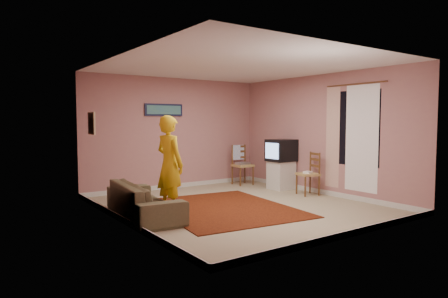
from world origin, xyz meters
TOP-DOWN VIEW (x-y plane):
  - ground at (0.00, 0.00)m, footprint 5.00×5.00m
  - wall_back at (0.00, 2.50)m, footprint 4.50×0.02m
  - wall_front at (0.00, -2.50)m, footprint 4.50×0.02m
  - wall_left at (-2.25, 0.00)m, footprint 0.02×5.00m
  - wall_right at (2.25, 0.00)m, footprint 0.02×5.00m
  - ceiling at (0.00, 0.00)m, footprint 4.50×5.00m
  - baseboard_back at (0.00, 2.49)m, footprint 4.50×0.02m
  - baseboard_front at (0.00, -2.49)m, footprint 4.50×0.02m
  - baseboard_left at (-2.24, 0.00)m, footprint 0.02×5.00m
  - baseboard_right at (2.24, 0.00)m, footprint 0.02×5.00m
  - window at (2.24, -0.90)m, footprint 0.01×1.10m
  - curtain_sheer at (2.23, -1.05)m, footprint 0.01×0.75m
  - curtain_floral at (2.21, -0.35)m, footprint 0.01×0.35m
  - curtain_rod at (2.20, -0.90)m, footprint 0.02×1.40m
  - picture_back at (-0.30, 2.47)m, footprint 0.95×0.04m
  - picture_left at (-2.22, 1.60)m, footprint 0.04×0.38m
  - area_rug at (-0.36, -0.00)m, footprint 2.61×3.11m
  - tv_cabinet at (1.95, 0.92)m, footprint 0.52×0.47m
  - crt_tv at (1.94, 0.92)m, footprint 0.61×0.54m
  - chair_a at (1.62, 1.97)m, footprint 0.47×0.45m
  - dvd_player at (1.62, 1.97)m, footprint 0.34×0.24m
  - blue_throw at (1.62, 2.16)m, footprint 0.35×0.04m
  - chair_b at (1.91, 0.05)m, footprint 0.49×0.51m
  - game_console at (1.91, 0.05)m, footprint 0.23×0.20m
  - sofa at (-1.80, 0.21)m, footprint 0.96×2.03m
  - person at (-1.31, 0.22)m, footprint 0.50×0.68m

SIDE VIEW (x-z plane):
  - ground at x=0.00m, z-range 0.00..0.00m
  - area_rug at x=-0.36m, z-range 0.00..0.02m
  - baseboard_back at x=0.00m, z-range 0.00..0.10m
  - baseboard_front at x=0.00m, z-range 0.00..0.10m
  - baseboard_left at x=-2.24m, z-range 0.00..0.10m
  - baseboard_right at x=2.24m, z-range 0.00..0.10m
  - sofa at x=-1.80m, z-range 0.00..0.57m
  - tv_cabinet at x=1.95m, z-range 0.00..0.66m
  - game_console at x=1.91m, z-range 0.47..0.51m
  - dvd_player at x=1.62m, z-range 0.51..0.56m
  - chair_b at x=1.91m, z-range 0.31..0.81m
  - chair_a at x=1.62m, z-range 0.34..0.87m
  - blue_throw at x=1.62m, z-range 0.61..0.98m
  - person at x=-1.31m, z-range 0.00..1.69m
  - crt_tv at x=1.94m, z-range 0.66..1.17m
  - curtain_sheer at x=2.23m, z-range 0.20..2.30m
  - curtain_floral at x=2.21m, z-range 0.20..2.30m
  - wall_back at x=0.00m, z-range 0.00..2.60m
  - wall_front at x=0.00m, z-range 0.00..2.60m
  - wall_left at x=-2.25m, z-range 0.00..2.60m
  - wall_right at x=2.25m, z-range 0.00..2.60m
  - window at x=2.24m, z-range 0.70..2.20m
  - picture_left at x=-2.22m, z-range 1.34..1.76m
  - picture_back at x=-0.30m, z-range 1.71..1.99m
  - curtain_rod at x=2.20m, z-range 2.31..2.33m
  - ceiling at x=0.00m, z-range 2.59..2.61m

